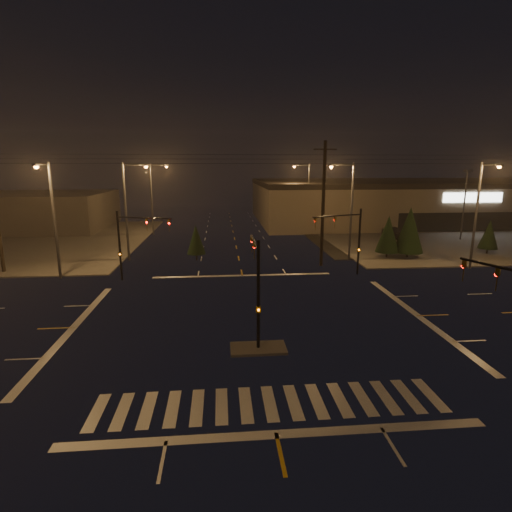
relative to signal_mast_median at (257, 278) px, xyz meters
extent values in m
plane|color=black|center=(0.00, 3.07, -3.75)|extent=(140.00, 140.00, 0.00)
cube|color=#484540|center=(30.00, 33.07, -3.69)|extent=(36.00, 36.00, 0.12)
cube|color=#484540|center=(-30.00, 33.07, -3.69)|extent=(36.00, 36.00, 0.12)
cube|color=#484540|center=(0.00, -0.93, -3.68)|extent=(3.00, 1.60, 0.15)
cube|color=beige|center=(0.00, -5.93, -3.75)|extent=(15.00, 2.60, 0.01)
cube|color=beige|center=(0.00, -7.93, -3.75)|extent=(16.00, 0.50, 0.01)
cube|color=beige|center=(0.00, 14.07, -3.75)|extent=(16.00, 0.50, 0.01)
cube|color=black|center=(35.00, 31.07, -3.71)|extent=(50.00, 24.00, 0.08)
cube|color=#746A53|center=(35.00, 49.07, -0.25)|extent=(60.00, 28.00, 7.00)
cube|color=black|center=(35.00, 49.07, 3.05)|extent=(60.20, 28.20, 0.80)
cube|color=white|center=(35.00, 34.97, 1.45)|extent=(9.00, 0.20, 1.40)
cube|color=black|center=(35.00, 35.02, -2.15)|extent=(22.00, 0.15, 2.80)
cube|color=#413B39|center=(-35.00, 45.07, -0.95)|extent=(30.00, 18.00, 5.60)
cylinder|color=black|center=(0.00, -0.93, -0.75)|extent=(0.18, 0.18, 6.00)
cylinder|color=black|center=(0.00, 1.32, 1.75)|extent=(0.12, 4.50, 0.12)
imported|color=#594707|center=(0.00, 3.35, 1.70)|extent=(0.16, 0.20, 1.00)
cube|color=#594707|center=(0.00, -0.93, -1.45)|extent=(0.25, 0.18, 0.35)
cylinder|color=black|center=(10.50, 13.57, -0.75)|extent=(0.18, 0.18, 6.00)
cylinder|color=black|center=(8.15, 12.72, 1.75)|extent=(4.74, 1.82, 0.12)
imported|color=#594707|center=(6.04, 11.95, 1.70)|extent=(0.24, 0.22, 1.00)
cube|color=#594707|center=(10.50, 13.57, -1.45)|extent=(0.25, 0.18, 0.35)
cylinder|color=black|center=(-10.50, 13.57, -0.75)|extent=(0.18, 0.18, 6.00)
cylinder|color=black|center=(-8.15, 12.72, 1.75)|extent=(4.74, 1.82, 0.12)
imported|color=#594707|center=(-6.04, 11.95, 1.70)|extent=(0.24, 0.22, 1.00)
cube|color=#594707|center=(-10.50, 13.57, -1.45)|extent=(0.25, 0.18, 0.35)
cylinder|color=black|center=(9.82, -5.55, 1.75)|extent=(1.48, 3.80, 0.12)
imported|color=#594707|center=(9.20, -3.86, 1.70)|extent=(0.22, 0.24, 1.00)
cylinder|color=#38383A|center=(-11.50, 21.07, 1.25)|extent=(0.24, 0.24, 10.00)
cylinder|color=#38383A|center=(-10.30, 21.07, 6.05)|extent=(2.40, 0.14, 0.14)
cube|color=#38383A|center=(-9.20, 21.07, 6.00)|extent=(0.70, 0.30, 0.18)
sphere|color=orange|center=(-9.20, 21.07, 5.87)|extent=(0.32, 0.32, 0.32)
cylinder|color=#38383A|center=(-11.50, 37.07, 1.25)|extent=(0.24, 0.24, 10.00)
cylinder|color=#38383A|center=(-10.30, 37.07, 6.05)|extent=(2.40, 0.14, 0.14)
cube|color=#38383A|center=(-9.20, 37.07, 6.00)|extent=(0.70, 0.30, 0.18)
sphere|color=orange|center=(-9.20, 37.07, 5.87)|extent=(0.32, 0.32, 0.32)
cylinder|color=#38383A|center=(11.50, 19.07, 1.25)|extent=(0.24, 0.24, 10.00)
cylinder|color=#38383A|center=(10.30, 19.07, 6.05)|extent=(2.40, 0.14, 0.14)
cube|color=#38383A|center=(9.20, 19.07, 6.00)|extent=(0.70, 0.30, 0.18)
sphere|color=orange|center=(9.20, 19.07, 5.87)|extent=(0.32, 0.32, 0.32)
cylinder|color=#38383A|center=(11.50, 39.07, 1.25)|extent=(0.24, 0.24, 10.00)
cylinder|color=#38383A|center=(10.30, 39.07, 6.05)|extent=(2.40, 0.14, 0.14)
cube|color=#38383A|center=(9.20, 39.07, 6.00)|extent=(0.70, 0.30, 0.18)
sphere|color=orange|center=(9.20, 39.07, 5.87)|extent=(0.32, 0.32, 0.32)
cylinder|color=#38383A|center=(-16.00, 14.57, 1.25)|extent=(0.24, 0.24, 10.00)
cylinder|color=#38383A|center=(-16.00, 13.37, 6.05)|extent=(0.14, 2.40, 0.14)
cube|color=#38383A|center=(-16.00, 12.27, 6.00)|extent=(0.30, 0.70, 0.18)
sphere|color=orange|center=(-16.00, 12.27, 5.87)|extent=(0.32, 0.32, 0.32)
cylinder|color=#38383A|center=(22.00, 14.57, 1.25)|extent=(0.24, 0.24, 10.00)
cylinder|color=#38383A|center=(22.00, 13.37, 6.05)|extent=(0.14, 2.40, 0.14)
cube|color=#38383A|center=(22.00, 12.27, 6.00)|extent=(0.30, 0.70, 0.18)
sphere|color=orange|center=(22.00, 12.27, 5.87)|extent=(0.32, 0.32, 0.32)
cylinder|color=black|center=(8.00, 17.07, 2.25)|extent=(0.32, 0.32, 12.00)
cube|color=black|center=(8.00, 17.07, 7.45)|extent=(2.20, 0.12, 0.12)
cylinder|color=black|center=(15.85, 19.69, -3.40)|extent=(0.18, 0.18, 0.70)
cone|color=black|center=(15.85, 19.69, -1.11)|extent=(2.48, 2.48, 3.88)
cylinder|color=black|center=(18.03, 19.42, -3.40)|extent=(0.18, 0.18, 0.70)
cone|color=black|center=(18.03, 19.42, -0.66)|extent=(3.06, 3.06, 4.79)
cylinder|color=black|center=(27.79, 20.46, -3.40)|extent=(0.18, 0.18, 0.70)
cone|color=black|center=(27.79, 20.46, -1.45)|extent=(2.05, 2.05, 3.20)
cylinder|color=black|center=(-4.45, 20.55, -3.40)|extent=(0.18, 0.18, 0.70)
cone|color=black|center=(-4.45, 20.55, -1.53)|extent=(1.95, 1.95, 3.04)
imported|color=black|center=(21.71, 31.33, -2.95)|extent=(2.01, 4.75, 1.60)
camera|label=1|loc=(-1.91, -20.68, 5.89)|focal=28.00mm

